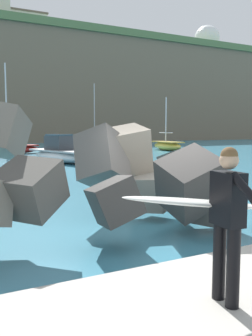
% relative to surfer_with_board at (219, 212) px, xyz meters
% --- Properties ---
extents(ground_plane, '(400.00, 400.00, 0.00)m').
position_rel_surfer_with_board_xyz_m(ground_plane, '(1.38, 3.10, -1.28)').
color(ground_plane, teal).
extents(breakwater_jetty, '(31.77, 6.69, 3.06)m').
position_rel_surfer_with_board_xyz_m(breakwater_jetty, '(0.70, 3.90, -0.17)').
color(breakwater_jetty, '#4C4944').
rests_on(breakwater_jetty, ground).
extents(surfer_with_board, '(2.11, 1.21, 1.78)m').
position_rel_surfer_with_board_xyz_m(surfer_with_board, '(0.00, 0.00, 0.00)').
color(surfer_with_board, black).
rests_on(surfer_with_board, walkway_path).
extents(boat_near_left, '(2.14, 4.83, 5.40)m').
position_rel_surfer_with_board_xyz_m(boat_near_left, '(18.49, 28.33, -0.77)').
color(boat_near_left, '#EAC64C').
rests_on(boat_near_left, ground).
extents(boat_near_right, '(4.86, 2.08, 7.79)m').
position_rel_surfer_with_board_xyz_m(boat_near_right, '(3.39, 30.21, -0.80)').
color(boat_near_right, maroon).
rests_on(boat_near_right, ground).
extents(boat_mid_left, '(3.61, 6.47, 1.85)m').
position_rel_surfer_with_board_xyz_m(boat_mid_left, '(4.76, 20.21, -0.69)').
color(boat_mid_left, white).
rests_on(boat_mid_left, ground).
extents(boat_mid_right, '(5.59, 3.77, 8.16)m').
position_rel_surfer_with_board_xyz_m(boat_mid_right, '(16.96, 42.70, -0.76)').
color(boat_mid_right, '#EAC64C').
rests_on(boat_mid_right, ground).
extents(headland_bluff, '(98.13, 39.18, 18.88)m').
position_rel_surfer_with_board_xyz_m(headland_bluff, '(24.79, 72.53, 8.19)').
color(headland_bluff, '#756651').
rests_on(headland_bluff, ground).
extents(radar_dome, '(6.21, 6.21, 8.36)m').
position_rel_surfer_with_board_xyz_m(radar_dome, '(58.14, 70.16, 21.76)').
color(radar_dome, silver).
rests_on(radar_dome, headland_bluff).
extents(station_building_east, '(7.44, 7.07, 4.05)m').
position_rel_surfer_with_board_xyz_m(station_building_east, '(13.20, 67.78, 19.65)').
color(station_building_east, silver).
rests_on(station_building_east, headland_bluff).
extents(station_building_annex, '(6.18, 4.59, 6.30)m').
position_rel_surfer_with_board_xyz_m(station_building_annex, '(26.66, 79.30, 20.77)').
color(station_building_annex, '#B2ADA3').
rests_on(station_building_annex, headland_bluff).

